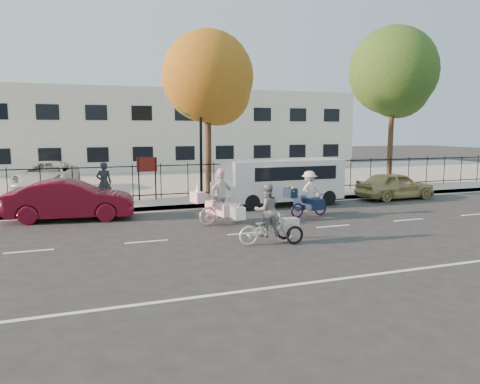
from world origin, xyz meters
name	(u,v)px	position (x,y,z in m)	size (l,w,h in m)	color
ground	(247,234)	(0.00, 0.00, 0.00)	(120.00, 120.00, 0.00)	#333334
road_markings	(247,233)	(0.00, 0.00, 0.01)	(60.00, 9.52, 0.01)	silver
curb	(201,206)	(0.00, 5.05, 0.07)	(60.00, 0.10, 0.15)	#A8A399
sidewalk	(195,202)	(0.00, 6.10, 0.07)	(60.00, 2.20, 0.15)	#A8A399
parking_lot	(156,180)	(0.00, 15.00, 0.07)	(60.00, 15.60, 0.15)	#A8A399
iron_fence	(188,180)	(0.00, 7.20, 0.90)	(58.00, 0.06, 1.50)	black
building	(133,130)	(0.00, 25.00, 3.00)	(34.00, 10.00, 6.00)	silver
lamppost	(201,129)	(0.50, 6.80, 3.11)	(0.36, 0.36, 4.33)	black
street_sign	(147,170)	(-1.85, 6.80, 1.42)	(0.85, 0.06, 1.80)	black
zebra_trike	(267,221)	(0.06, -1.36, 0.64)	(1.92, 0.73, 1.66)	white
unicorn_bike	(220,204)	(-0.31, 1.63, 0.68)	(1.88, 1.34, 1.85)	#D2A0B5
bull_bike	(308,199)	(3.06, 1.79, 0.66)	(1.81, 1.26, 1.65)	black
white_van	(280,180)	(3.23, 4.50, 1.04)	(5.28, 1.81, 1.87)	white
red_sedan	(71,200)	(-4.91, 4.11, 0.69)	(1.47, 4.22, 1.39)	#5B0A1A
gold_sedan	(395,186)	(8.73, 4.17, 0.61)	(1.45, 3.61, 1.23)	tan
pedestrian	(104,183)	(-3.62, 6.58, 0.98)	(0.60, 0.40, 1.66)	black
lot_car_b	(47,176)	(-5.91, 11.21, 0.87)	(2.38, 5.17, 1.44)	silver
lot_car_d	(274,170)	(5.82, 10.77, 0.88)	(1.72, 4.26, 1.45)	#A9ADB1
tree_mid	(210,81)	(1.18, 7.56, 5.23)	(4.07, 4.07, 7.47)	#442D1D
tree_east	(395,75)	(11.35, 7.85, 5.90)	(4.60, 4.60, 8.42)	#442D1D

